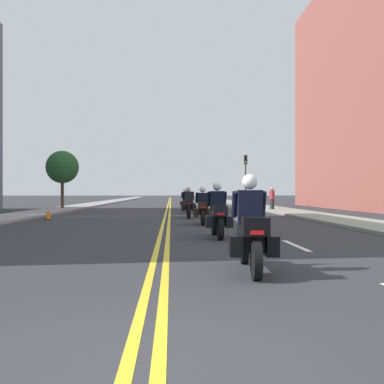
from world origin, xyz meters
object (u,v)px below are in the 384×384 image
(motorcycle_5, at_px, (185,201))
(traffic_light_far, at_px, (246,171))
(motorcycle_0, at_px, (251,233))
(pedestrian_1, at_px, (272,199))
(motorcycle_2, at_px, (203,209))
(motorcycle_4, at_px, (188,203))
(motorcycle_3, at_px, (188,205))
(traffic_cone_0, at_px, (48,212))
(motorcycle_1, at_px, (218,216))
(street_tree_0, at_px, (62,167))

(motorcycle_5, relative_size, traffic_light_far, 0.46)
(motorcycle_0, xyz_separation_m, pedestrian_1, (5.87, 25.10, 0.22))
(motorcycle_2, distance_m, pedestrian_1, 14.93)
(motorcycle_4, bearing_deg, motorcycle_5, 87.42)
(motorcycle_3, xyz_separation_m, traffic_cone_0, (-6.89, -0.95, -0.32))
(motorcycle_0, relative_size, pedestrian_1, 1.33)
(motorcycle_1, height_order, traffic_cone_0, motorcycle_1)
(motorcycle_4, bearing_deg, motorcycle_1, -92.08)
(motorcycle_3, distance_m, street_tree_0, 15.38)
(motorcycle_5, relative_size, traffic_cone_0, 3.18)
(motorcycle_5, height_order, traffic_light_far, traffic_light_far)
(traffic_light_far, bearing_deg, motorcycle_1, -100.77)
(street_tree_0, bearing_deg, motorcycle_5, -4.38)
(traffic_cone_0, bearing_deg, motorcycle_0, -64.46)
(motorcycle_1, height_order, street_tree_0, street_tree_0)
(motorcycle_4, relative_size, traffic_light_far, 0.46)
(motorcycle_0, bearing_deg, motorcycle_4, 93.14)
(motorcycle_2, relative_size, motorcycle_3, 0.94)
(motorcycle_5, distance_m, street_tree_0, 9.76)
(motorcycle_0, distance_m, traffic_cone_0, 16.95)
(motorcycle_4, height_order, pedestrian_1, pedestrian_1)
(motorcycle_3, distance_m, traffic_light_far, 19.32)
(motorcycle_1, xyz_separation_m, traffic_light_far, (5.45, 28.64, 2.59))
(motorcycle_5, xyz_separation_m, traffic_cone_0, (-7.05, -12.27, -0.31))
(street_tree_0, bearing_deg, motorcycle_3, -52.56)
(street_tree_0, bearing_deg, motorcycle_4, -34.48)
(motorcycle_5, bearing_deg, motorcycle_2, -89.07)
(motorcycle_1, bearing_deg, motorcycle_0, -91.35)
(motorcycle_1, xyz_separation_m, traffic_cone_0, (-7.35, 9.47, -0.31))
(motorcycle_1, height_order, traffic_light_far, traffic_light_far)
(motorcycle_1, distance_m, pedestrian_1, 20.14)
(motorcycle_2, height_order, pedestrian_1, pedestrian_1)
(pedestrian_1, bearing_deg, motorcycle_3, 11.14)
(motorcycle_0, distance_m, motorcycle_1, 5.82)
(street_tree_0, bearing_deg, motorcycle_0, -71.19)
(motorcycle_4, relative_size, motorcycle_5, 0.99)
(motorcycle_4, height_order, traffic_light_far, traffic_light_far)
(traffic_light_far, bearing_deg, traffic_cone_0, -123.73)
(traffic_cone_0, relative_size, street_tree_0, 0.15)
(motorcycle_5, bearing_deg, street_tree_0, 175.71)
(motorcycle_1, distance_m, motorcycle_4, 15.99)
(motorcycle_0, xyz_separation_m, motorcycle_2, (-0.02, 11.38, -0.01))
(motorcycle_1, distance_m, motorcycle_5, 21.75)
(traffic_light_far, height_order, street_tree_0, traffic_light_far)
(motorcycle_0, height_order, traffic_cone_0, motorcycle_0)
(motorcycle_1, relative_size, motorcycle_2, 1.03)
(motorcycle_3, bearing_deg, street_tree_0, 127.69)
(pedestrian_1, bearing_deg, motorcycle_2, 23.30)
(motorcycle_1, relative_size, traffic_cone_0, 3.16)
(motorcycle_0, xyz_separation_m, motorcycle_4, (-0.21, 21.81, 0.01))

